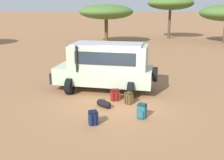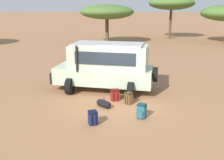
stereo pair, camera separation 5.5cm
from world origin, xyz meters
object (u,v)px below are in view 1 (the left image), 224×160
Objects in this scene: duffel_bag_low_black_case at (104,104)px; backpack_beside_front_wheel at (129,98)px; backpack_near_rear_wheel at (142,111)px; acacia_tree_centre_back at (171,3)px; backpack_cluster_center at (115,95)px; safari_vehicle at (106,66)px; backpack_outermost at (93,118)px; acacia_tree_left_mid at (106,12)px.

backpack_beside_front_wheel is at bearing 29.33° from duffel_bag_low_black_case.
acacia_tree_centre_back is at bearing 86.07° from backpack_near_rear_wheel.
backpack_beside_front_wheel is 0.09× the size of acacia_tree_centre_back.
backpack_near_rear_wheel is (1.35, -1.77, 0.02)m from backpack_cluster_center.
safari_vehicle is 2.62m from duffel_bag_low_black_case.
backpack_cluster_center is at bearing -97.38° from acacia_tree_centre_back.
backpack_outermost is 0.76× the size of duffel_bag_low_black_case.
backpack_beside_front_wheel is 0.78× the size of duffel_bag_low_black_case.
backpack_cluster_center is 1.02× the size of backpack_outermost.
safari_vehicle is 10.32× the size of backpack_outermost.
backpack_outermost is (-1.73, -0.87, -0.03)m from backpack_near_rear_wheel.
safari_vehicle is 1.89m from backpack_cluster_center.
backpack_near_rear_wheel is at bearing -52.55° from backpack_cluster_center.
safari_vehicle reaches higher than backpack_near_rear_wheel.
backpack_outermost reaches higher than duffel_bag_low_black_case.
backpack_near_rear_wheel reaches higher than backpack_outermost.
backpack_beside_front_wheel is 2.53m from backpack_outermost.
backpack_cluster_center is 2.22m from backpack_near_rear_wheel.
acacia_tree_left_mid reaches higher than duffel_bag_low_black_case.
backpack_near_rear_wheel reaches higher than backpack_cluster_center.
backpack_near_rear_wheel reaches higher than backpack_beside_front_wheel.
backpack_outermost is at bearing -98.09° from backpack_cluster_center.
backpack_beside_front_wheel is 1.03× the size of backpack_outermost.
duffel_bag_low_black_case is at bearing 88.61° from backpack_outermost.
acacia_tree_centre_back reaches higher than duffel_bag_low_black_case.
safari_vehicle is 0.89× the size of acacia_tree_left_mid.
backpack_cluster_center reaches higher than backpack_outermost.
backpack_cluster_center is (0.70, -1.42, -1.03)m from safari_vehicle.
backpack_beside_front_wheel reaches higher than duffel_bag_low_black_case.
backpack_near_rear_wheel is (0.67, -1.43, 0.02)m from backpack_beside_front_wheel.
safari_vehicle is at bearing -78.76° from acacia_tree_left_mid.
acacia_tree_left_mid reaches higher than safari_vehicle.
backpack_beside_front_wheel is 1.01× the size of backpack_cluster_center.
backpack_outermost is (-0.37, -2.63, -0.01)m from backpack_cluster_center.
safari_vehicle reaches higher than backpack_cluster_center.
acacia_tree_left_mid is at bearing -140.32° from acacia_tree_centre_back.
backpack_beside_front_wheel is at bearing -95.71° from acacia_tree_centre_back.
safari_vehicle is 4.20m from backpack_outermost.
acacia_tree_centre_back is at bearing 82.13° from duffel_bag_low_black_case.
duffel_bag_low_black_case is (-1.02, -0.57, -0.11)m from backpack_beside_front_wheel.
backpack_outermost is at bearing -114.75° from backpack_beside_front_wheel.
backpack_cluster_center is at bearing 81.91° from backpack_outermost.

